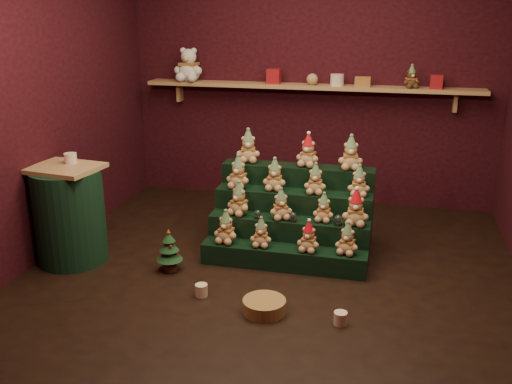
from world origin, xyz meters
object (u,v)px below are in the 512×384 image
(side_table, at_px, (70,215))
(white_bear, at_px, (189,60))
(mug_right, at_px, (340,318))
(snow_globe_a, at_px, (258,214))
(wicker_basket, at_px, (264,306))
(mini_christmas_tree, at_px, (169,250))
(snow_globe_c, at_px, (338,220))
(riser_tier_front, at_px, (283,258))
(brown_bear, at_px, (411,77))
(mug_left, at_px, (201,290))
(snow_globe_b, at_px, (293,217))

(side_table, bearing_deg, white_bear, 86.29)
(mug_right, bearing_deg, snow_globe_a, 130.44)
(side_table, xyz_separation_m, wicker_basket, (1.82, -0.49, -0.37))
(wicker_basket, bearing_deg, mini_christmas_tree, 152.11)
(snow_globe_c, bearing_deg, riser_tier_front, -159.60)
(white_bear, bearing_deg, brown_bear, 3.27)
(side_table, relative_size, mug_right, 9.01)
(wicker_basket, relative_size, white_bear, 0.69)
(mug_left, bearing_deg, mug_right, -8.66)
(snow_globe_c, distance_m, white_bear, 2.67)
(riser_tier_front, relative_size, snow_globe_a, 18.31)
(snow_globe_b, height_order, mug_right, snow_globe_b)
(side_table, height_order, mug_left, side_table)
(side_table, bearing_deg, mug_right, -5.26)
(snow_globe_b, xyz_separation_m, mug_right, (0.51, -0.97, -0.36))
(snow_globe_c, distance_m, side_table, 2.28)
(snow_globe_a, xyz_separation_m, mini_christmas_tree, (-0.65, -0.44, -0.22))
(snow_globe_c, relative_size, mug_right, 0.99)
(side_table, xyz_separation_m, mini_christmas_tree, (0.90, 0.00, -0.24))
(mini_christmas_tree, height_order, white_bear, white_bear)
(snow_globe_c, bearing_deg, mug_left, -139.48)
(brown_bear, bearing_deg, snow_globe_a, -151.51)
(mug_right, height_order, wicker_basket, wicker_basket)
(mini_christmas_tree, height_order, mug_right, mini_christmas_tree)
(side_table, bearing_deg, mini_christmas_tree, 7.33)
(riser_tier_front, height_order, snow_globe_b, snow_globe_b)
(riser_tier_front, bearing_deg, mini_christmas_tree, -162.87)
(snow_globe_a, relative_size, mug_left, 0.80)
(wicker_basket, distance_m, white_bear, 3.24)
(snow_globe_c, bearing_deg, white_bear, 139.91)
(snow_globe_b, height_order, side_table, side_table)
(riser_tier_front, distance_m, brown_bear, 2.39)
(snow_globe_c, relative_size, wicker_basket, 0.30)
(riser_tier_front, xyz_separation_m, snow_globe_b, (0.05, 0.16, 0.31))
(snow_globe_a, xyz_separation_m, wicker_basket, (0.27, -0.93, -0.35))
(riser_tier_front, distance_m, mini_christmas_tree, 0.96)
(mug_left, xyz_separation_m, brown_bear, (1.48, 2.36, 1.39))
(mini_christmas_tree, distance_m, white_bear, 2.47)
(snow_globe_b, distance_m, white_bear, 2.43)
(side_table, distance_m, brown_bear, 3.57)
(mug_left, height_order, white_bear, white_bear)
(wicker_basket, bearing_deg, white_bear, 119.91)
(snow_globe_b, distance_m, mug_right, 1.15)
(snow_globe_c, relative_size, brown_bear, 0.40)
(snow_globe_a, xyz_separation_m, mug_left, (-0.25, -0.80, -0.35))
(wicker_basket, bearing_deg, snow_globe_b, 87.55)
(snow_globe_a, distance_m, wicker_basket, 1.03)
(snow_globe_c, distance_m, brown_bear, 1.94)
(white_bear, bearing_deg, mug_left, -65.66)
(snow_globe_b, xyz_separation_m, white_bear, (-1.47, 1.56, 1.15))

